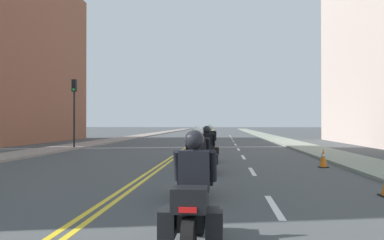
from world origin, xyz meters
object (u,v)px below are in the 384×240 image
(traffic_light_near, at_px, (74,101))
(traffic_cone_2, at_px, (323,158))
(motorcycle_0, at_px, (194,204))
(motorcycle_3, at_px, (210,146))
(motorcycle_2, at_px, (207,154))
(motorcycle_1, at_px, (197,168))

(traffic_light_near, bearing_deg, traffic_cone_2, -37.18)
(motorcycle_0, height_order, motorcycle_3, motorcycle_3)
(motorcycle_2, bearing_deg, traffic_cone_2, 23.32)
(motorcycle_2, distance_m, traffic_light_near, 15.58)
(motorcycle_3, bearing_deg, motorcycle_2, -92.18)
(motorcycle_0, relative_size, motorcycle_3, 1.05)
(motorcycle_2, xyz_separation_m, traffic_cone_2, (4.37, 2.00, -0.29))
(motorcycle_2, bearing_deg, motorcycle_0, -90.19)
(motorcycle_0, distance_m, motorcycle_1, 3.98)
(motorcycle_3, xyz_separation_m, traffic_light_near, (-9.21, 8.25, 2.49))
(motorcycle_0, height_order, traffic_light_near, traffic_light_near)
(motorcycle_3, relative_size, traffic_cone_2, 2.93)
(motorcycle_0, xyz_separation_m, motorcycle_3, (-0.17, 12.63, 0.03))
(motorcycle_2, xyz_separation_m, motorcycle_3, (-0.01, 4.05, 0.02))
(motorcycle_3, relative_size, traffic_light_near, 0.47)
(motorcycle_0, xyz_separation_m, motorcycle_2, (-0.16, 8.58, 0.02))
(traffic_cone_2, bearing_deg, motorcycle_1, -123.74)
(motorcycle_1, distance_m, motorcycle_3, 8.66)
(motorcycle_1, xyz_separation_m, traffic_cone_2, (4.41, 6.60, -0.30))
(motorcycle_3, height_order, traffic_light_near, traffic_light_near)
(motorcycle_0, height_order, motorcycle_2, motorcycle_2)
(traffic_light_near, bearing_deg, motorcycle_0, -65.82)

